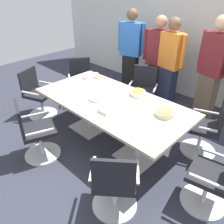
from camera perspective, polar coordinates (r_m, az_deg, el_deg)
ground_plane at (r=3.88m, az=0.00°, el=-7.04°), size 10.00×10.00×0.01m
back_wall at (r=5.15m, az=20.04°, el=18.25°), size 8.00×0.10×2.80m
conference_table at (r=3.53m, az=0.00°, el=1.05°), size 2.40×1.20×0.75m
office_chair_0 at (r=3.51m, az=-18.59°, el=-5.18°), size 0.69×0.69×0.91m
office_chair_1 at (r=2.64m, az=0.62°, el=-17.67°), size 0.76×0.76×0.91m
office_chair_2 at (r=2.92m, az=24.14°, el=-15.25°), size 0.63×0.63×0.91m
office_chair_3 at (r=3.68m, az=22.36°, el=-4.18°), size 0.70×0.70×0.91m
office_chair_4 at (r=4.50m, az=7.58°, el=4.64°), size 0.72×0.72×0.91m
office_chair_5 at (r=4.94m, az=-7.55°, el=7.12°), size 0.74×0.74×0.91m
office_chair_6 at (r=4.59m, az=-17.95°, el=3.87°), size 0.70×0.70×0.91m
person_standing_0 at (r=5.19m, az=4.71°, el=14.87°), size 0.61×0.34×1.81m
person_standing_1 at (r=4.79m, az=11.22°, el=12.60°), size 0.60×0.37×1.76m
person_standing_2 at (r=4.63m, az=14.13°, el=11.62°), size 0.61×0.29×1.76m
person_standing_3 at (r=4.36m, az=23.58°, el=9.66°), size 0.61×0.31×1.87m
snack_bowl_cookies at (r=3.16m, az=13.06°, el=-0.05°), size 0.26×0.26×0.10m
snack_bowl_chips_yellow at (r=3.63m, az=6.49°, el=4.90°), size 0.23×0.23×0.11m
donut_platter at (r=4.32m, az=-5.15°, el=8.90°), size 0.35×0.35×0.04m
plate_stack at (r=3.48m, az=-3.87°, el=3.33°), size 0.22×0.22×0.04m
napkin_pile at (r=3.17m, az=-1.35°, el=0.56°), size 0.19×0.19×0.06m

